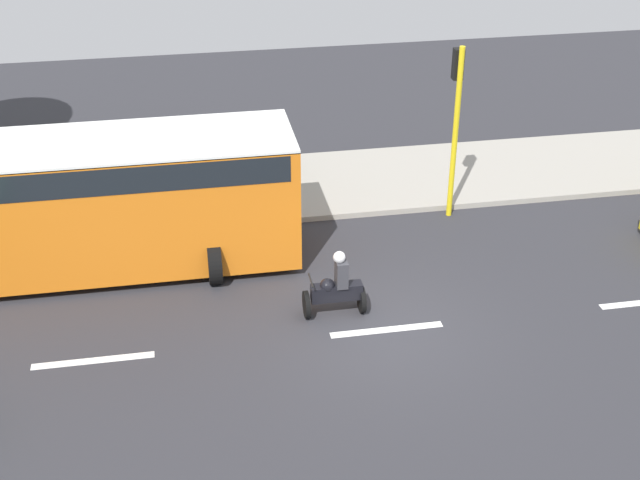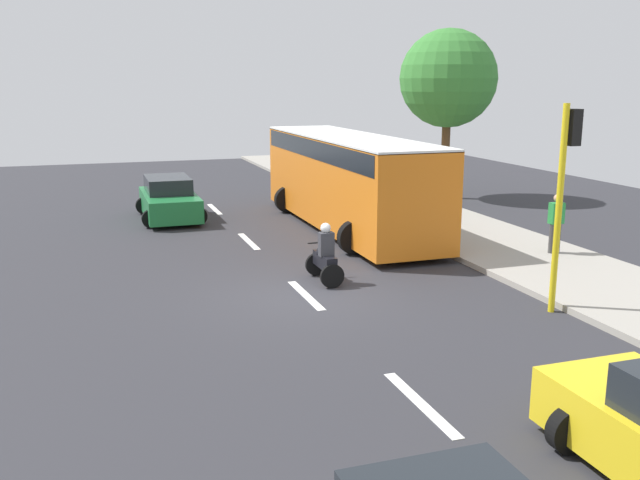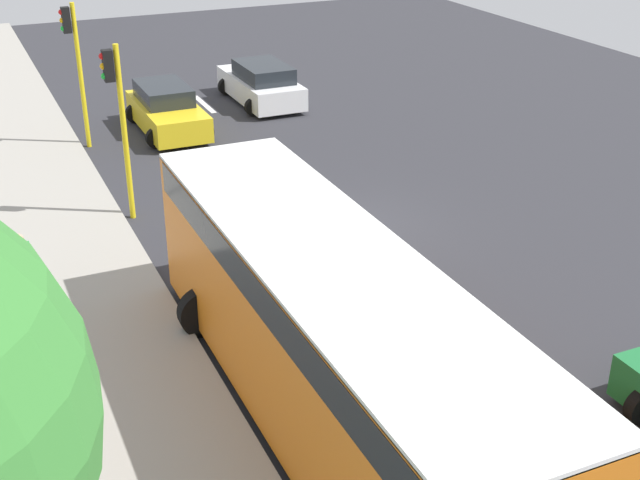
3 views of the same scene
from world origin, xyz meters
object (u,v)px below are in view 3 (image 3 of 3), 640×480
at_px(motorcycle, 333,224).
at_px(car_white, 261,84).
at_px(traffic_light_corner, 75,55).
at_px(traffic_light_midblock, 118,109).
at_px(pedestrian_near_signal, 23,269).
at_px(car_yellow_cab, 167,110).
at_px(city_bus, 330,326).

bearing_deg(motorcycle, car_white, -102.89).
relative_size(car_white, traffic_light_corner, 1.01).
distance_m(traffic_light_corner, traffic_light_midblock, 6.11).
relative_size(pedestrian_near_signal, traffic_light_corner, 0.38).
bearing_deg(traffic_light_midblock, motorcycle, 136.91).
height_order(car_yellow_cab, traffic_light_midblock, traffic_light_midblock).
relative_size(motorcycle, traffic_light_corner, 0.34).
bearing_deg(traffic_light_midblock, car_white, -129.04).
bearing_deg(city_bus, traffic_light_corner, -85.71).
relative_size(car_yellow_cab, pedestrian_near_signal, 2.59).
distance_m(pedestrian_near_signal, traffic_light_midblock, 5.35).
xyz_separation_m(car_white, motorcycle, (2.80, 12.24, -0.07)).
distance_m(car_yellow_cab, city_bus, 16.52).
relative_size(car_white, city_bus, 0.41).
height_order(car_yellow_cab, city_bus, city_bus).
xyz_separation_m(car_white, pedestrian_near_signal, (9.82, 12.49, 0.35)).
bearing_deg(car_white, pedestrian_near_signal, 51.83).
xyz_separation_m(city_bus, traffic_light_corner, (1.19, -15.87, 1.08)).
height_order(car_yellow_cab, pedestrian_near_signal, pedestrian_near_signal).
height_order(car_white, pedestrian_near_signal, pedestrian_near_signal).
height_order(motorcycle, pedestrian_near_signal, pedestrian_near_signal).
bearing_deg(traffic_light_corner, traffic_light_midblock, 90.00).
xyz_separation_m(pedestrian_near_signal, traffic_light_midblock, (-2.97, -4.04, 1.87)).
height_order(city_bus, traffic_light_midblock, traffic_light_midblock).
relative_size(car_white, car_yellow_cab, 1.04).
bearing_deg(car_yellow_cab, city_bus, 84.34).
distance_m(car_yellow_cab, traffic_light_corner, 3.62).
height_order(car_white, traffic_light_corner, traffic_light_corner).
bearing_deg(traffic_light_corner, car_yellow_cab, -169.38).
bearing_deg(city_bus, motorcycle, -115.59).
bearing_deg(pedestrian_near_signal, traffic_light_midblock, -126.28).
distance_m(car_white, traffic_light_corner, 7.57).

